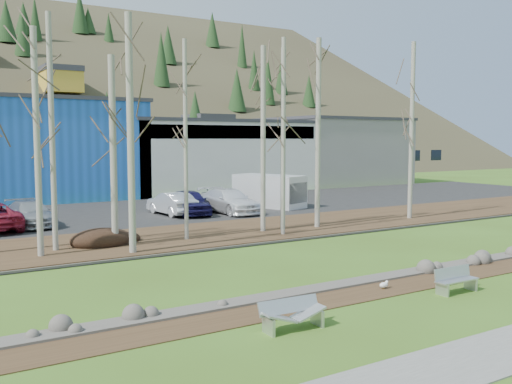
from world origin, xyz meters
TOP-DOWN VIEW (x-y plane):
  - ground at (0.00, 0.00)m, footprint 200.00×200.00m
  - dirt_strip at (0.00, 2.10)m, footprint 80.00×1.80m
  - near_bank_rocks at (0.00, 3.10)m, footprint 80.00×0.80m
  - river at (0.00, 7.20)m, footprint 80.00×8.00m
  - far_bank_rocks at (0.00, 11.30)m, footprint 80.00×0.80m
  - far_bank at (0.00, 14.50)m, footprint 80.00×7.00m
  - parking_lot at (0.00, 25.00)m, footprint 80.00×14.00m
  - building_blue at (-6.00, 39.00)m, footprint 20.40×12.24m
  - building_white at (12.00, 38.98)m, footprint 18.36×12.24m
  - building_grey at (28.00, 39.00)m, footprint 14.28×12.24m
  - hillside at (0.00, 84.00)m, footprint 160.00×72.00m
  - bench_intact at (1.63, 0.53)m, footprint 1.64×0.53m
  - bench_damaged at (-4.99, 0.39)m, footprint 1.82×0.69m
  - seagull at (-0.09, 2.02)m, footprint 0.40×0.19m
  - dirt_mound at (-5.89, 14.17)m, footprint 2.86×2.02m
  - birch_0 at (-8.76, 13.01)m, footprint 0.26×0.26m
  - birch_2 at (-5.41, 13.62)m, footprint 0.30×0.30m
  - birch_3 at (-7.96, 13.95)m, footprint 0.24×0.24m
  - birch_4 at (-5.27, 11.71)m, footprint 0.30×0.30m
  - birch_5 at (-1.93, 13.47)m, footprint 0.20×0.20m
  - birch_6 at (2.84, 12.18)m, footprint 0.21×0.21m
  - birch_7 at (3.80, 13.58)m, footprint 0.26×0.26m
  - birch_8 at (5.83, 13.18)m, footprint 0.28×0.28m
  - birch_9 at (12.84, 13.01)m, footprint 0.26×0.26m
  - birch_10 at (2.54, 13.58)m, footprint 0.26×0.26m
  - car_3 at (-7.55, 21.88)m, footprint 2.33×4.96m
  - car_4 at (2.07, 21.61)m, footprint 2.63×4.96m
  - car_5 at (1.05, 22.12)m, footprint 1.84×4.52m
  - car_6 at (2.15, 22.96)m, footprint 2.14×4.64m
  - car_7 at (4.66, 21.02)m, footprint 2.43×5.51m
  - van_white at (8.83, 22.33)m, footprint 3.69×5.62m

SIDE VIEW (x-z plane):
  - ground at x=0.00m, z-range 0.00..0.00m
  - near_bank_rocks at x=0.00m, z-range -0.25..0.25m
  - river at x=0.00m, z-range -0.45..0.45m
  - far_bank_rocks at x=0.00m, z-range -0.23..0.23m
  - dirt_strip at x=0.00m, z-range 0.00..0.03m
  - parking_lot at x=0.00m, z-range 0.00..0.14m
  - far_bank at x=0.00m, z-range 0.00..0.15m
  - seagull at x=-0.09m, z-range 0.02..0.30m
  - bench_damaged at x=-4.99m, z-range 0.00..0.80m
  - bench_intact at x=1.63m, z-range 0.00..0.82m
  - dirt_mound at x=-5.89m, z-range 0.15..0.71m
  - car_6 at x=2.15m, z-range 0.14..1.43m
  - car_3 at x=-7.55m, z-range 0.14..1.54m
  - car_5 at x=1.05m, z-range 0.14..1.60m
  - car_7 at x=4.66m, z-range 0.14..1.71m
  - car_4 at x=2.07m, z-range 0.14..1.75m
  - van_white at x=8.83m, z-range 0.14..2.41m
  - building_white at x=12.00m, z-range 0.01..6.81m
  - building_grey at x=28.00m, z-range 0.01..7.31m
  - building_blue at x=-6.00m, z-range 0.01..8.31m
  - birch_2 at x=-5.41m, z-range 0.15..8.68m
  - birch_0 at x=-8.76m, z-range 0.15..9.48m
  - birch_5 at x=-1.93m, z-range 0.15..9.67m
  - birch_7 at x=3.80m, z-range 0.15..9.75m
  - birch_10 at x=2.54m, z-range 0.15..9.75m
  - birch_6 at x=2.84m, z-range 0.15..9.99m
  - birch_4 at x=-5.27m, z-range 0.15..10.19m
  - birch_3 at x=-7.96m, z-range 0.15..10.32m
  - birch_8 at x=5.83m, z-range 0.15..10.39m
  - birch_9 at x=12.84m, z-range 0.15..10.77m
  - hillside at x=0.00m, z-range 0.00..35.00m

